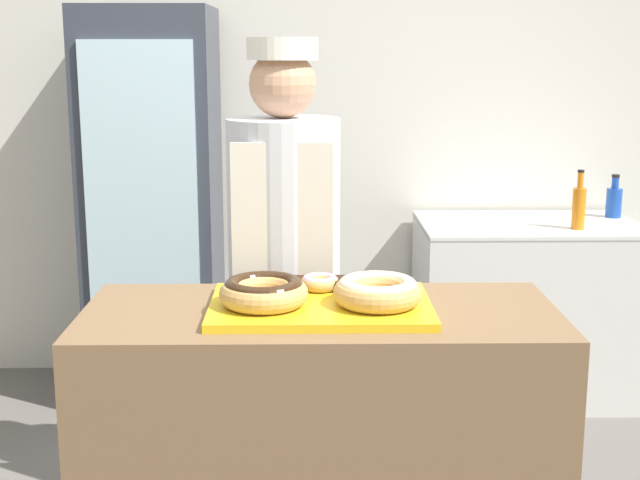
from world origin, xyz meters
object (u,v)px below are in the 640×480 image
Objects in this scene: donut_mini_center at (320,282)px; baker_person at (284,277)px; bottle_orange at (579,206)px; donut_chocolate_glaze at (264,291)px; chest_freezer at (525,308)px; bottle_blue at (614,201)px; serving_tray at (321,306)px; donut_light_glaze at (378,291)px; brownie_back_left at (288,284)px; brownie_back_right at (351,284)px; beverage_fridge at (154,209)px.

baker_person reaches higher than donut_mini_center.
donut_chocolate_glaze is at bearing -130.02° from bottle_orange.
baker_person reaches higher than bottle_orange.
donut_mini_center reaches higher than chest_freezer.
baker_person is at bearing -140.16° from bottle_blue.
donut_light_glaze is at bearing -11.47° from serving_tray.
bottle_blue is at bearing 47.86° from bottle_orange.
baker_person reaches higher than bottle_blue.
chest_freezer is at bearing 64.06° from donut_light_glaze.
donut_chocolate_glaze is 0.24× the size of chest_freezer.
donut_chocolate_glaze is 0.23m from donut_mini_center.
serving_tray is 0.16m from brownie_back_left.
baker_person is at bearing 105.32° from donut_mini_center.
donut_chocolate_glaze is 0.18m from brownie_back_left.
donut_chocolate_glaze reaches higher than brownie_back_right.
donut_light_glaze is 0.90× the size of bottle_orange.
serving_tray is 0.16m from brownie_back_right.
bottle_blue reaches higher than serving_tray.
brownie_back_left and brownie_back_right have the same top height.
brownie_back_left is at bearing -131.77° from bottle_blue.
donut_light_glaze is 2.32m from bottle_blue.
baker_person is (-0.12, 0.56, -0.06)m from serving_tray.
bottle_orange is 0.39m from bottle_blue.
brownie_back_left is 1.00× the size of brownie_back_right.
brownie_back_right is at bearing -61.97° from beverage_fridge.
brownie_back_right is 2.22m from bottle_blue.
beverage_fridge reaches higher than bottle_blue.
bottle_blue is (1.62, 1.91, -0.08)m from donut_chocolate_glaze.
donut_mini_center is (0.00, 0.13, 0.03)m from serving_tray.
chest_freezer is at bearing -162.94° from bottle_blue.
bottle_orange is at bearing 37.99° from baker_person.
baker_person is at bearing -61.33° from beverage_fridge.
beverage_fridge is at bearing 108.83° from donut_chocolate_glaze.
chest_freezer is 0.58m from bottle_orange.
donut_mini_center is at bearing -74.68° from baker_person.
serving_tray is 1.89m from beverage_fridge.
brownie_back_left is at bearing 124.71° from serving_tray.
bottle_orange is (0.18, -0.15, 0.53)m from chest_freezer.
donut_mini_center is 1.25× the size of brownie_back_left.
bottle_orange is at bearing 48.30° from brownie_back_left.
bottle_orange is (1.32, 1.03, 0.06)m from baker_person.
bottle_orange is at bearing -4.22° from beverage_fridge.
brownie_back_right is 1.81m from beverage_fridge.
brownie_back_right is (-0.06, 0.17, -0.03)m from donut_light_glaze.
brownie_back_right is 1.94m from chest_freezer.
bottle_blue is (1.37, 1.74, -0.05)m from brownie_back_right.
donut_light_glaze reaches higher than brownie_back_left.
baker_person is 1.70m from chest_freezer.
donut_mini_center is at bearing 46.48° from donut_chocolate_glaze.
beverage_fridge is 1.97m from bottle_orange.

